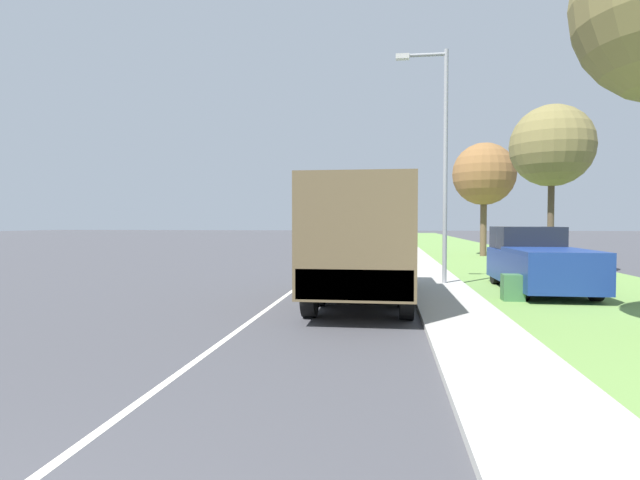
% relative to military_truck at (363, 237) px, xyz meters
% --- Properties ---
extents(ground_plane, '(180.00, 180.00, 0.00)m').
position_rel_military_truck_xyz_m(ground_plane, '(-2.23, 27.91, -1.72)').
color(ground_plane, '#424247').
extents(lane_centre_stripe, '(0.12, 120.00, 0.00)m').
position_rel_military_truck_xyz_m(lane_centre_stripe, '(-2.23, 27.91, -1.72)').
color(lane_centre_stripe, silver).
rests_on(lane_centre_stripe, ground).
extents(sidewalk_right, '(1.80, 120.00, 0.12)m').
position_rel_military_truck_xyz_m(sidewalk_right, '(2.27, 27.91, -1.66)').
color(sidewalk_right, '#ADAAA3').
rests_on(sidewalk_right, ground).
extents(grass_strip_right, '(7.00, 120.00, 0.02)m').
position_rel_military_truck_xyz_m(grass_strip_right, '(6.67, 27.91, -1.71)').
color(grass_strip_right, '#6B9347').
rests_on(grass_strip_right, ground).
extents(military_truck, '(2.41, 7.34, 3.11)m').
position_rel_military_truck_xyz_m(military_truck, '(0.00, 0.00, 0.00)').
color(military_truck, '#545B3D').
rests_on(military_truck, ground).
extents(car_nearest_ahead, '(1.92, 4.64, 1.59)m').
position_rel_military_truck_xyz_m(car_nearest_ahead, '(-0.46, 13.30, -1.00)').
color(car_nearest_ahead, '#B7BABF').
rests_on(car_nearest_ahead, ground).
extents(car_second_ahead, '(1.72, 4.42, 1.75)m').
position_rel_military_truck_xyz_m(car_second_ahead, '(-4.38, 28.18, -0.94)').
color(car_second_ahead, silver).
rests_on(car_second_ahead, ground).
extents(car_third_ahead, '(1.87, 4.49, 1.36)m').
position_rel_military_truck_xyz_m(car_third_ahead, '(-4.24, 41.74, -1.09)').
color(car_third_ahead, silver).
rests_on(car_third_ahead, ground).
extents(car_fourth_ahead, '(1.77, 4.54, 1.65)m').
position_rel_military_truck_xyz_m(car_fourth_ahead, '(-0.24, 56.52, -0.98)').
color(car_fourth_ahead, silver).
rests_on(car_fourth_ahead, ground).
extents(pickup_truck, '(2.08, 5.23, 1.94)m').
position_rel_military_truck_xyz_m(pickup_truck, '(5.20, 2.88, -0.79)').
color(pickup_truck, navy).
rests_on(pickup_truck, grass_strip_right).
extents(lamp_post, '(1.69, 0.24, 7.58)m').
position_rel_military_truck_xyz_m(lamp_post, '(2.32, 3.62, 2.87)').
color(lamp_post, gray).
rests_on(lamp_post, sidewalk_right).
extents(tree_mid_right, '(3.30, 3.30, 6.85)m').
position_rel_military_truck_xyz_m(tree_mid_right, '(7.27, 8.31, 3.47)').
color(tree_mid_right, '#4C3D2D').
rests_on(tree_mid_right, grass_strip_right).
extents(tree_far_right, '(3.85, 3.85, 7.01)m').
position_rel_military_truck_xyz_m(tree_far_right, '(6.59, 18.95, 3.36)').
color(tree_far_right, brown).
rests_on(tree_far_right, grass_strip_right).
extents(utility_box, '(0.55, 0.45, 0.70)m').
position_rel_military_truck_xyz_m(utility_box, '(3.97, 0.69, -1.35)').
color(utility_box, '#3D7042').
rests_on(utility_box, grass_strip_right).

